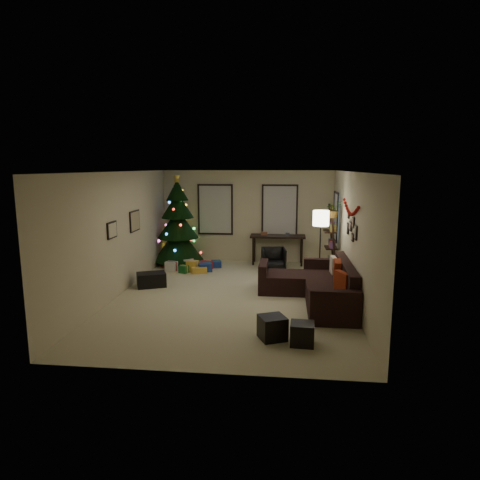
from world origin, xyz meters
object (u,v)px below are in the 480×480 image
object	(u,v)px
desk_chair	(274,258)
bookshelf	(332,243)
christmas_tree	(178,227)
sofa	(318,287)
desk	(278,239)

from	to	relation	value
desk_chair	bookshelf	xyz separation A→B (m)	(1.48, -0.75, 0.61)
bookshelf	christmas_tree	bearing A→B (deg)	166.44
christmas_tree	bookshelf	bearing A→B (deg)	-13.56
sofa	bookshelf	size ratio (longest dim) A/B	1.49
desk	bookshelf	xyz separation A→B (m)	(1.39, -1.40, 0.16)
christmas_tree	sofa	xyz separation A→B (m)	(3.77, -2.91, -0.81)
christmas_tree	desk	distance (m)	2.89
sofa	bookshelf	distance (m)	2.04
christmas_tree	sofa	bearing A→B (deg)	-37.67
sofa	desk_chair	bearing A→B (deg)	111.06
sofa	christmas_tree	bearing A→B (deg)	142.33
desk	bookshelf	size ratio (longest dim) A/B	0.84
christmas_tree	bookshelf	distance (m)	4.36
sofa	desk	world-z (taller)	sofa
christmas_tree	desk	size ratio (longest dim) A/B	1.69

